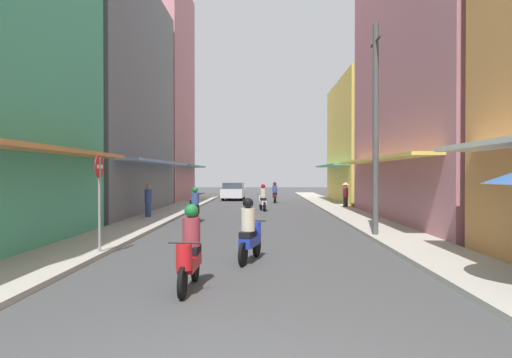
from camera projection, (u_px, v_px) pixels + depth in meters
name	position (u px, v px, depth m)	size (l,w,h in m)	color
ground_plane	(257.00, 216.00, 22.32)	(98.99, 98.99, 0.00)	#424244
sidewalk_left	(163.00, 215.00, 22.40)	(2.05, 52.99, 0.12)	#ADA89E
sidewalk_right	(352.00, 215.00, 22.24)	(2.05, 52.99, 0.12)	#ADA89E
building_left_mid	(95.00, 97.00, 23.67)	(7.05, 12.60, 12.74)	slate
building_left_far	(149.00, 93.00, 34.77)	(7.05, 8.86, 17.42)	#B7727F
building_right_mid	(454.00, 56.00, 19.44)	(7.05, 14.00, 14.90)	#B7727F
building_right_far	(377.00, 142.00, 32.60)	(7.05, 10.47, 9.14)	#EFD159
motorbike_white	(263.00, 199.00, 25.50)	(0.60, 1.80, 1.58)	black
motorbike_black	(194.00, 206.00, 19.68)	(0.74, 1.74, 1.58)	black
motorbike_blue	(250.00, 233.00, 10.66)	(0.66, 1.78, 1.58)	black
motorbike_maroon	(275.00, 193.00, 32.77)	(0.55, 1.81, 1.58)	black
motorbike_red	(190.00, 251.00, 8.10)	(0.55, 1.81, 1.58)	black
parked_car	(234.00, 191.00, 36.26)	(1.88, 4.15, 1.45)	silver
pedestrian_foreground	(148.00, 202.00, 20.63)	(0.34, 0.34, 1.68)	#334C8C
pedestrian_crossing	(346.00, 194.00, 27.02)	(0.44, 0.44, 1.66)	#262628
utility_pole	(376.00, 129.00, 14.58)	(0.20, 1.20, 7.21)	#4C4C4F
street_sign_no_entry	(99.00, 191.00, 11.35)	(0.07, 0.60, 2.65)	gray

